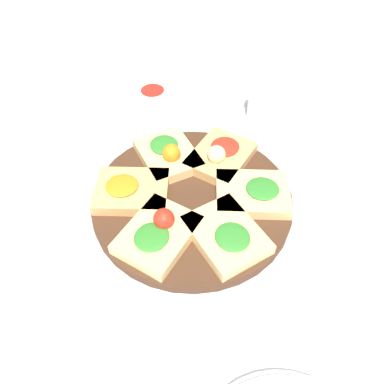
# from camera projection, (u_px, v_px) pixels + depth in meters

# --- Properties ---
(ground_plane) EXTENTS (3.00, 3.00, 0.00)m
(ground_plane) POSITION_uv_depth(u_px,v_px,m) (192.00, 203.00, 0.70)
(ground_plane) COLOR white
(serving_board) EXTENTS (0.37, 0.37, 0.02)m
(serving_board) POSITION_uv_depth(u_px,v_px,m) (192.00, 200.00, 0.70)
(serving_board) COLOR #422819
(serving_board) RESTS_ON ground_plane
(focaccia_slice_0) EXTENTS (0.17, 0.16, 0.05)m
(focaccia_slice_0) POSITION_uv_depth(u_px,v_px,m) (158.00, 233.00, 0.62)
(focaccia_slice_0) COLOR #DBB775
(focaccia_slice_0) RESTS_ON serving_board
(focaccia_slice_1) EXTENTS (0.16, 0.15, 0.03)m
(focaccia_slice_1) POSITION_uv_depth(u_px,v_px,m) (227.00, 235.00, 0.62)
(focaccia_slice_1) COLOR #DBB775
(focaccia_slice_1) RESTS_ON serving_board
(focaccia_slice_2) EXTENTS (0.11, 0.14, 0.03)m
(focaccia_slice_2) POSITION_uv_depth(u_px,v_px,m) (253.00, 193.00, 0.68)
(focaccia_slice_2) COLOR #DBB775
(focaccia_slice_2) RESTS_ON serving_board
(focaccia_slice_3) EXTENTS (0.17, 0.16, 0.05)m
(focaccia_slice_3) POSITION_uv_depth(u_px,v_px,m) (220.00, 156.00, 0.74)
(focaccia_slice_3) COLOR tan
(focaccia_slice_3) RESTS_ON serving_board
(focaccia_slice_4) EXTENTS (0.16, 0.15, 0.05)m
(focaccia_slice_4) POSITION_uv_depth(u_px,v_px,m) (168.00, 154.00, 0.74)
(focaccia_slice_4) COLOR #DBB775
(focaccia_slice_4) RESTS_ON serving_board
(focaccia_slice_5) EXTENTS (0.11, 0.14, 0.03)m
(focaccia_slice_5) POSITION_uv_depth(u_px,v_px,m) (131.00, 190.00, 0.68)
(focaccia_slice_5) COLOR tan
(focaccia_slice_5) RESTS_ON serving_board
(plate_right) EXTENTS (0.21, 0.21, 0.02)m
(plate_right) POSITION_uv_depth(u_px,v_px,m) (33.00, 147.00, 0.80)
(plate_right) COLOR white
(plate_right) RESTS_ON ground_plane
(water_glass) EXTENTS (0.06, 0.06, 0.09)m
(water_glass) POSITION_uv_depth(u_px,v_px,m) (262.00, 103.00, 0.84)
(water_glass) COLOR silver
(water_glass) RESTS_ON ground_plane
(dipping_bowl) EXTENTS (0.07, 0.07, 0.03)m
(dipping_bowl) POSITION_uv_depth(u_px,v_px,m) (153.00, 94.00, 0.92)
(dipping_bowl) COLOR silver
(dipping_bowl) RESTS_ON ground_plane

